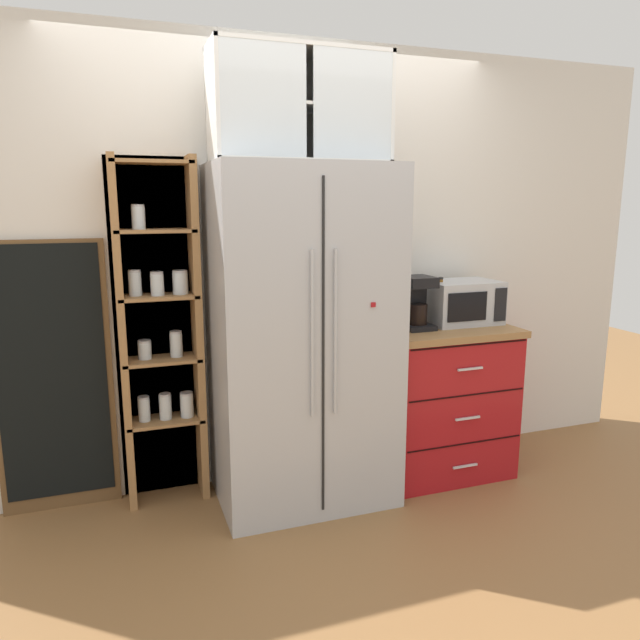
% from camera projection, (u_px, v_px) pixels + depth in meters
% --- Properties ---
extents(ground_plane, '(10.68, 10.68, 0.00)m').
position_uv_depth(ground_plane, '(305.00, 495.00, 3.36)').
color(ground_plane, olive).
extents(wall_back_cream, '(4.98, 0.10, 2.55)m').
position_uv_depth(wall_back_cream, '(283.00, 266.00, 3.49)').
color(wall_back_cream, silver).
rests_on(wall_back_cream, ground).
extents(refrigerator, '(0.95, 0.68, 1.85)m').
position_uv_depth(refrigerator, '(303.00, 338.00, 3.21)').
color(refrigerator, '#B7BABF').
rests_on(refrigerator, ground).
extents(pantry_shelf_column, '(0.47, 0.24, 1.89)m').
position_uv_depth(pantry_shelf_column, '(160.00, 330.00, 3.22)').
color(pantry_shelf_column, brown).
rests_on(pantry_shelf_column, ground).
extents(counter_cabinet, '(0.80, 0.61, 0.92)m').
position_uv_depth(counter_cabinet, '(440.00, 398.00, 3.62)').
color(counter_cabinet, '#A8161C').
rests_on(counter_cabinet, ground).
extents(microwave, '(0.44, 0.33, 0.26)m').
position_uv_depth(microwave, '(461.00, 302.00, 3.60)').
color(microwave, '#B7BABF').
rests_on(microwave, counter_cabinet).
extents(coffee_maker, '(0.17, 0.20, 0.31)m').
position_uv_depth(coffee_maker, '(415.00, 302.00, 3.45)').
color(coffee_maker, black).
rests_on(coffee_maker, counter_cabinet).
extents(mug_cream, '(0.11, 0.07, 0.10)m').
position_uv_depth(mug_cream, '(449.00, 319.00, 3.48)').
color(mug_cream, silver).
rests_on(mug_cream, counter_cabinet).
extents(bottle_amber, '(0.07, 0.07, 0.29)m').
position_uv_depth(bottle_amber, '(440.00, 304.00, 3.56)').
color(bottle_amber, brown).
rests_on(bottle_amber, counter_cabinet).
extents(bottle_clear, '(0.06, 0.06, 0.27)m').
position_uv_depth(bottle_clear, '(437.00, 305.00, 3.58)').
color(bottle_clear, silver).
rests_on(bottle_clear, counter_cabinet).
extents(upper_cabinet, '(0.92, 0.32, 0.56)m').
position_uv_depth(upper_cabinet, '(299.00, 108.00, 3.01)').
color(upper_cabinet, silver).
rests_on(upper_cabinet, refrigerator).
extents(chalkboard_menu, '(0.60, 0.04, 1.46)m').
position_uv_depth(chalkboard_menu, '(53.00, 378.00, 3.10)').
color(chalkboard_menu, brown).
rests_on(chalkboard_menu, ground).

